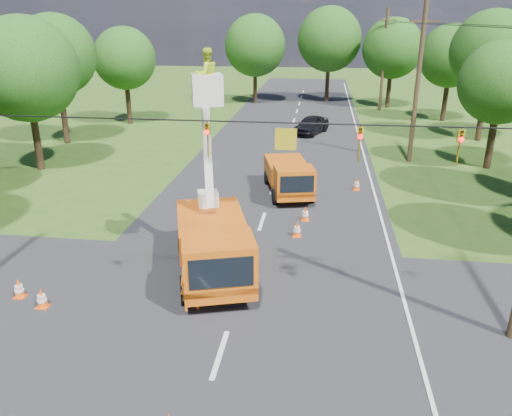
# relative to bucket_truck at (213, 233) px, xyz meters

# --- Properties ---
(ground) EXTENTS (140.00, 140.00, 0.00)m
(ground) POSITION_rel_bucket_truck_xyz_m (1.16, 15.27, -1.70)
(ground) COLOR #2C5218
(ground) RESTS_ON ground
(road_main) EXTENTS (12.00, 100.00, 0.06)m
(road_main) POSITION_rel_bucket_truck_xyz_m (1.16, 15.27, -1.70)
(road_main) COLOR black
(road_main) RESTS_ON ground
(road_cross) EXTENTS (56.00, 10.00, 0.07)m
(road_cross) POSITION_rel_bucket_truck_xyz_m (1.16, -2.73, -1.70)
(road_cross) COLOR black
(road_cross) RESTS_ON ground
(edge_line) EXTENTS (0.12, 90.00, 0.02)m
(edge_line) POSITION_rel_bucket_truck_xyz_m (6.76, 15.27, -1.70)
(edge_line) COLOR silver
(edge_line) RESTS_ON ground
(bucket_truck) EXTENTS (4.08, 6.76, 8.07)m
(bucket_truck) POSITION_rel_bucket_truck_xyz_m (0.00, 0.00, 0.00)
(bucket_truck) COLOR #C14F0D
(bucket_truck) RESTS_ON ground
(second_truck) EXTENTS (3.12, 5.62, 1.99)m
(second_truck) POSITION_rel_bucket_truck_xyz_m (2.11, 9.41, -0.66)
(second_truck) COLOR #C14F0D
(second_truck) RESTS_ON ground
(ground_worker) EXTENTS (0.90, 0.81, 2.06)m
(ground_worker) POSITION_rel_bucket_truck_xyz_m (-0.21, -2.48, -0.67)
(ground_worker) COLOR orange
(ground_worker) RESTS_ON ground
(distant_car) EXTENTS (3.31, 4.73, 1.50)m
(distant_car) POSITION_rel_bucket_truck_xyz_m (2.86, 24.90, -0.95)
(distant_car) COLOR black
(distant_car) RESTS_ON ground
(traffic_cone_2) EXTENTS (0.38, 0.38, 0.71)m
(traffic_cone_2) POSITION_rel_bucket_truck_xyz_m (2.87, 3.82, -1.34)
(traffic_cone_2) COLOR #FF530D
(traffic_cone_2) RESTS_ON ground
(traffic_cone_3) EXTENTS (0.38, 0.38, 0.71)m
(traffic_cone_3) POSITION_rel_bucket_truck_xyz_m (3.16, 5.72, -1.34)
(traffic_cone_3) COLOR #FF530D
(traffic_cone_3) RESTS_ON ground
(traffic_cone_4) EXTENTS (0.38, 0.38, 0.71)m
(traffic_cone_4) POSITION_rel_bucket_truck_xyz_m (-5.14, -3.02, -1.34)
(traffic_cone_4) COLOR #FF530D
(traffic_cone_4) RESTS_ON ground
(traffic_cone_5) EXTENTS (0.38, 0.38, 0.71)m
(traffic_cone_5) POSITION_rel_bucket_truck_xyz_m (-6.24, -2.53, -1.34)
(traffic_cone_5) COLOR #FF530D
(traffic_cone_5) RESTS_ON ground
(traffic_cone_7) EXTENTS (0.38, 0.38, 0.71)m
(traffic_cone_7) POSITION_rel_bucket_truck_xyz_m (5.81, 10.60, -1.34)
(traffic_cone_7) COLOR #FF530D
(traffic_cone_7) RESTS_ON ground
(pole_right_mid) EXTENTS (1.80, 0.30, 10.00)m
(pole_right_mid) POSITION_rel_bucket_truck_xyz_m (9.66, 17.27, 3.41)
(pole_right_mid) COLOR #4C3823
(pole_right_mid) RESTS_ON ground
(pole_right_far) EXTENTS (1.80, 0.30, 10.00)m
(pole_right_far) POSITION_rel_bucket_truck_xyz_m (9.66, 37.27, 3.41)
(pole_right_far) COLOR #4C3823
(pole_right_far) RESTS_ON ground
(signal_span) EXTENTS (18.00, 0.29, 1.07)m
(signal_span) POSITION_rel_bucket_truck_xyz_m (3.39, -2.73, 4.18)
(signal_span) COLOR black
(signal_span) RESTS_ON ground
(tree_left_d) EXTENTS (6.20, 6.20, 9.24)m
(tree_left_d) POSITION_rel_bucket_truck_xyz_m (-13.84, 12.27, 4.43)
(tree_left_d) COLOR #382616
(tree_left_d) RESTS_ON ground
(tree_left_e) EXTENTS (5.80, 5.80, 9.41)m
(tree_left_e) POSITION_rel_bucket_truck_xyz_m (-15.64, 19.27, 4.79)
(tree_left_e) COLOR #382616
(tree_left_e) RESTS_ON ground
(tree_left_f) EXTENTS (5.40, 5.40, 8.40)m
(tree_left_f) POSITION_rel_bucket_truck_xyz_m (-13.64, 27.27, 3.99)
(tree_left_f) COLOR #382616
(tree_left_f) RESTS_ON ground
(tree_right_c) EXTENTS (5.00, 5.00, 7.83)m
(tree_right_c) POSITION_rel_bucket_truck_xyz_m (14.36, 16.27, 3.62)
(tree_right_c) COLOR #382616
(tree_right_c) RESTS_ON ground
(tree_right_d) EXTENTS (6.00, 6.00, 9.70)m
(tree_right_d) POSITION_rel_bucket_truck_xyz_m (15.96, 24.27, 4.98)
(tree_right_d) COLOR #382616
(tree_right_d) RESTS_ON ground
(tree_right_e) EXTENTS (5.60, 5.60, 8.63)m
(tree_right_e) POSITION_rel_bucket_truck_xyz_m (14.96, 32.27, 4.11)
(tree_right_e) COLOR #382616
(tree_right_e) RESTS_ON ground
(tree_far_a) EXTENTS (6.60, 6.60, 9.50)m
(tree_far_a) POSITION_rel_bucket_truck_xyz_m (-3.84, 40.27, 4.49)
(tree_far_a) COLOR #382616
(tree_far_a) RESTS_ON ground
(tree_far_b) EXTENTS (7.00, 7.00, 10.32)m
(tree_far_b) POSITION_rel_bucket_truck_xyz_m (4.16, 42.27, 5.11)
(tree_far_b) COLOR #382616
(tree_far_b) RESTS_ON ground
(tree_far_c) EXTENTS (6.20, 6.20, 9.18)m
(tree_far_c) POSITION_rel_bucket_truck_xyz_m (10.66, 39.27, 4.37)
(tree_far_c) COLOR #382616
(tree_far_c) RESTS_ON ground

